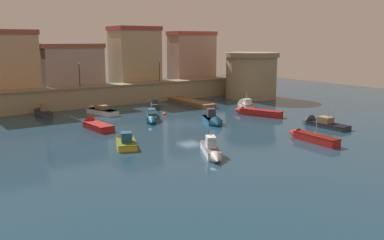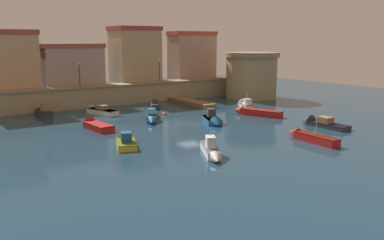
% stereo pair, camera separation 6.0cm
% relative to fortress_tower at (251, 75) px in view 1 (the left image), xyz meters
% --- Properties ---
extents(ground_plane, '(109.19, 109.19, 0.00)m').
position_rel_fortress_tower_xyz_m(ground_plane, '(-21.89, -13.46, -4.01)').
color(ground_plane, '#19384C').
extents(quay_wall, '(42.22, 3.44, 3.17)m').
position_rel_fortress_tower_xyz_m(quay_wall, '(-21.89, 6.30, -2.42)').
color(quay_wall, '#9E8966').
rests_on(quay_wall, ground).
extents(old_town_backdrop, '(40.61, 6.15, 9.37)m').
position_rel_fortress_tower_xyz_m(old_town_backdrop, '(-22.79, 10.43, 3.18)').
color(old_town_backdrop, tan).
rests_on(old_town_backdrop, ground).
extents(fortress_tower, '(9.52, 9.52, 7.91)m').
position_rel_fortress_tower_xyz_m(fortress_tower, '(0.00, 0.00, 0.00)').
color(fortress_tower, '#9E8966').
rests_on(fortress_tower, ground).
extents(pier_dock, '(2.23, 10.55, 0.70)m').
position_rel_fortress_tower_xyz_m(pier_dock, '(-13.07, -0.54, -3.70)').
color(pier_dock, brown).
rests_on(pier_dock, ground).
extents(quay_lamp_0, '(0.32, 0.32, 3.56)m').
position_rel_fortress_tower_xyz_m(quay_lamp_0, '(-28.55, 6.30, 1.51)').
color(quay_lamp_0, black).
rests_on(quay_lamp_0, quay_wall).
extents(quay_lamp_1, '(0.32, 0.32, 3.61)m').
position_rel_fortress_tower_xyz_m(quay_lamp_1, '(-14.85, 6.30, 1.54)').
color(quay_lamp_1, black).
rests_on(quay_lamp_1, quay_wall).
extents(moored_boat_0, '(3.20, 4.89, 2.03)m').
position_rel_fortress_tower_xyz_m(moored_boat_0, '(-32.60, -18.42, -3.61)').
color(moored_boat_0, gold).
rests_on(moored_boat_0, ground).
extents(moored_boat_1, '(1.49, 6.41, 3.24)m').
position_rel_fortress_tower_xyz_m(moored_boat_1, '(-16.44, -27.18, -3.59)').
color(moored_boat_1, red).
rests_on(moored_boat_1, ground).
extents(moored_boat_2, '(3.56, 5.32, 2.14)m').
position_rel_fortress_tower_xyz_m(moored_boat_2, '(-19.31, -14.79, -3.59)').
color(moored_boat_2, '#195689').
rests_on(moored_boat_2, ground).
extents(moored_boat_3, '(3.66, 5.74, 2.49)m').
position_rel_fortress_tower_xyz_m(moored_boat_3, '(-27.93, -26.07, -3.53)').
color(moored_boat_3, white).
rests_on(moored_boat_3, ground).
extents(moored_boat_4, '(1.44, 5.37, 1.97)m').
position_rel_fortress_tower_xyz_m(moored_boat_4, '(-35.20, 2.52, -3.51)').
color(moored_boat_4, '#333338').
rests_on(moored_boat_4, ground).
extents(moored_boat_5, '(4.45, 6.83, 2.60)m').
position_rel_fortress_tower_xyz_m(moored_boat_5, '(-24.52, -8.73, -3.55)').
color(moored_boat_5, '#195689').
rests_on(moored_boat_5, ground).
extents(moored_boat_6, '(2.95, 4.64, 2.72)m').
position_rel_fortress_tower_xyz_m(moored_boat_6, '(-7.06, -6.51, -3.67)').
color(moored_boat_6, white).
rests_on(moored_boat_6, ground).
extents(moored_boat_7, '(1.94, 6.42, 3.07)m').
position_rel_fortress_tower_xyz_m(moored_boat_7, '(-9.62, -22.79, -3.67)').
color(moored_boat_7, '#333338').
rests_on(moored_boat_7, ground).
extents(moored_boat_8, '(3.32, 6.62, 1.70)m').
position_rel_fortress_tower_xyz_m(moored_boat_8, '(-28.39, -0.33, -3.58)').
color(moored_boat_8, white).
rests_on(moored_boat_8, ground).
extents(moored_boat_9, '(3.74, 7.18, 1.24)m').
position_rel_fortress_tower_xyz_m(moored_boat_9, '(-11.09, -13.31, -3.58)').
color(moored_boat_9, red).
rests_on(moored_boat_9, ground).
extents(moored_boat_10, '(2.26, 5.96, 1.63)m').
position_rel_fortress_tower_xyz_m(moored_boat_10, '(-32.26, -9.16, -3.65)').
color(moored_boat_10, red).
rests_on(moored_boat_10, ground).
extents(moored_boat_11, '(3.10, 4.79, 1.54)m').
position_rel_fortress_tower_xyz_m(moored_boat_11, '(-19.39, -0.02, -3.57)').
color(moored_boat_11, '#333338').
rests_on(moored_boat_11, ground).
extents(mooring_buoy_0, '(0.45, 0.45, 0.45)m').
position_rel_fortress_tower_xyz_m(mooring_buoy_0, '(-14.38, -7.34, -4.01)').
color(mooring_buoy_0, yellow).
rests_on(mooring_buoy_0, ground).
extents(mooring_buoy_1, '(0.68, 0.68, 0.68)m').
position_rel_fortress_tower_xyz_m(mooring_buoy_1, '(-21.25, -6.28, -4.01)').
color(mooring_buoy_1, '#EA4C19').
rests_on(mooring_buoy_1, ground).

